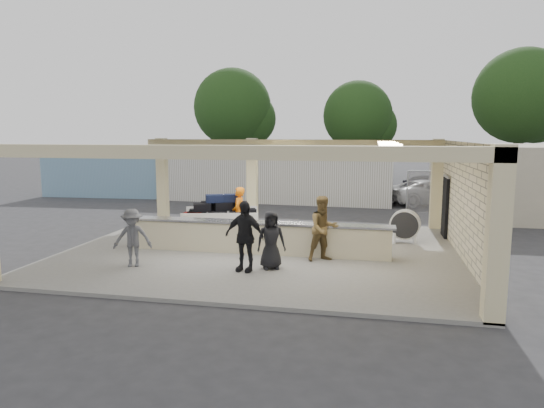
% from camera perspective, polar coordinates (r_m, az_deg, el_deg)
% --- Properties ---
extents(ground, '(120.00, 120.00, 0.00)m').
position_cam_1_polar(ground, '(15.51, -1.22, -5.67)').
color(ground, '#2A292C').
rests_on(ground, ground).
extents(pavilion, '(12.01, 10.00, 3.55)m').
position_cam_1_polar(pavilion, '(15.83, 0.05, -0.40)').
color(pavilion, slate).
rests_on(pavilion, ground).
extents(baggage_counter, '(8.20, 0.58, 0.98)m').
position_cam_1_polar(baggage_counter, '(14.90, -1.67, -3.94)').
color(baggage_counter, '#C5B993').
rests_on(baggage_counter, pavilion).
extents(luggage_cart, '(2.93, 2.22, 1.52)m').
position_cam_1_polar(luggage_cart, '(17.18, -6.14, -1.21)').
color(luggage_cart, silver).
rests_on(luggage_cart, pavilion).
extents(drum_fan, '(1.05, 0.56, 1.12)m').
position_cam_1_polar(drum_fan, '(16.89, 15.38, -2.39)').
color(drum_fan, silver).
rests_on(drum_fan, pavilion).
extents(baggage_handler, '(0.40, 0.68, 1.81)m').
position_cam_1_polar(baggage_handler, '(16.85, -3.95, -1.07)').
color(baggage_handler, orange).
rests_on(baggage_handler, pavilion).
extents(passenger_a, '(0.99, 0.80, 1.88)m').
position_cam_1_polar(passenger_a, '(13.99, 6.08, -2.89)').
color(passenger_a, brown).
rests_on(passenger_a, pavilion).
extents(passenger_b, '(1.16, 0.60, 1.89)m').
position_cam_1_polar(passenger_b, '(12.89, -3.27, -3.80)').
color(passenger_b, black).
rests_on(passenger_b, pavilion).
extents(passenger_c, '(1.10, 0.67, 1.61)m').
position_cam_1_polar(passenger_c, '(13.88, -16.09, -3.84)').
color(passenger_c, '#4F4F54').
rests_on(passenger_c, pavilion).
extents(passenger_d, '(0.84, 0.58, 1.59)m').
position_cam_1_polar(passenger_d, '(13.12, -0.11, -4.25)').
color(passenger_d, black).
rests_on(passenger_d, pavilion).
extents(car_white_a, '(5.04, 3.75, 1.30)m').
position_cam_1_polar(car_white_a, '(27.10, 18.40, 1.33)').
color(car_white_a, silver).
rests_on(car_white_a, ground).
extents(car_white_b, '(4.83, 2.58, 1.45)m').
position_cam_1_polar(car_white_b, '(29.63, 27.26, 1.53)').
color(car_white_b, silver).
rests_on(car_white_b, ground).
extents(car_dark, '(3.83, 3.81, 1.33)m').
position_cam_1_polar(car_dark, '(29.61, 18.87, 1.89)').
color(car_dark, black).
rests_on(car_dark, ground).
extents(container_white, '(12.96, 3.16, 2.78)m').
position_cam_1_polar(container_white, '(26.86, 0.18, 3.28)').
color(container_white, silver).
rests_on(container_white, ground).
extents(container_blue, '(10.23, 2.98, 2.63)m').
position_cam_1_polar(container_blue, '(30.33, -16.33, 3.37)').
color(container_blue, '#6E95B0').
rests_on(container_blue, ground).
extents(tree_left, '(6.60, 6.30, 9.00)m').
position_cam_1_polar(tree_left, '(40.41, -4.15, 10.90)').
color(tree_left, '#382619').
rests_on(tree_left, ground).
extents(tree_mid, '(6.00, 5.60, 8.00)m').
position_cam_1_polar(tree_mid, '(40.85, 10.49, 9.88)').
color(tree_mid, '#382619').
rests_on(tree_mid, ground).
extents(tree_right, '(7.20, 7.00, 10.00)m').
position_cam_1_polar(tree_right, '(41.35, 27.67, 10.80)').
color(tree_right, '#382619').
rests_on(tree_right, ground).
extents(adjacent_building, '(6.00, 8.00, 3.20)m').
position_cam_1_polar(adjacent_building, '(25.48, 25.67, 2.66)').
color(adjacent_building, '#BDB396').
rests_on(adjacent_building, ground).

